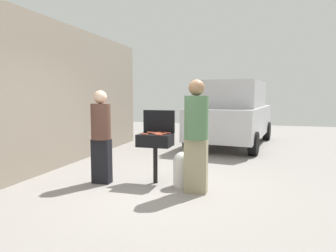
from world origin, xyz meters
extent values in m
plane|color=gray|center=(0.00, 0.00, 0.00)|extent=(24.00, 24.00, 0.00)
cube|color=gray|center=(-2.61, 1.00, 1.59)|extent=(0.24, 8.00, 3.19)
cylinder|color=black|center=(-0.09, 0.28, 0.34)|extent=(0.08, 0.08, 0.68)
cube|color=black|center=(-0.09, 0.28, 0.79)|extent=(0.60, 0.44, 0.22)
cube|color=black|center=(-0.09, 0.50, 1.11)|extent=(0.60, 0.05, 0.42)
cylinder|color=#C6593D|center=(-0.06, 0.25, 0.91)|extent=(0.13, 0.04, 0.03)
cylinder|color=#AD4228|center=(-0.07, 0.36, 0.91)|extent=(0.13, 0.04, 0.03)
cylinder|color=#B74C33|center=(-0.20, 0.34, 0.91)|extent=(0.13, 0.03, 0.03)
cylinder|color=#B74C33|center=(-0.12, 0.31, 0.91)|extent=(0.13, 0.03, 0.03)
cylinder|color=#B74C33|center=(0.09, 0.41, 0.91)|extent=(0.13, 0.04, 0.03)
cylinder|color=#C6593D|center=(0.02, 0.12, 0.91)|extent=(0.13, 0.04, 0.03)
cylinder|color=#B74C33|center=(-0.08, 0.28, 0.91)|extent=(0.13, 0.04, 0.03)
cylinder|color=#AD4228|center=(0.02, 0.18, 0.91)|extent=(0.13, 0.04, 0.03)
cylinder|color=#B74C33|center=(-0.23, 0.41, 0.91)|extent=(0.13, 0.04, 0.03)
cylinder|color=#C6593D|center=(-0.24, 0.13, 0.91)|extent=(0.13, 0.04, 0.03)
cylinder|color=#AD4228|center=(-0.06, 0.42, 0.91)|extent=(0.13, 0.03, 0.03)
cylinder|color=#B74C33|center=(0.06, 0.23, 0.91)|extent=(0.13, 0.04, 0.03)
cylinder|color=silver|center=(0.43, 0.20, 0.23)|extent=(0.32, 0.32, 0.46)
sphere|color=silver|center=(0.43, 0.20, 0.46)|extent=(0.31, 0.31, 0.31)
cube|color=black|center=(-1.03, 0.01, 0.40)|extent=(0.34, 0.18, 0.81)
cylinder|color=brown|center=(-1.03, 0.01, 1.13)|extent=(0.35, 0.35, 0.64)
sphere|color=beige|center=(-1.03, 0.01, 1.56)|extent=(0.24, 0.24, 0.24)
cube|color=gray|center=(0.72, -0.05, 0.44)|extent=(0.37, 0.20, 0.89)
cylinder|color=#4C724C|center=(0.72, -0.05, 1.24)|extent=(0.39, 0.39, 0.70)
sphere|color=#936B4C|center=(0.72, -0.05, 1.72)|extent=(0.26, 0.26, 0.26)
cube|color=#B7B7BC|center=(0.91, 5.07, 0.77)|extent=(2.48, 4.62, 0.90)
cube|color=#B7B7BC|center=(0.88, 4.87, 1.62)|extent=(2.09, 2.81, 0.80)
cylinder|color=black|center=(1.60, 3.42, 0.32)|extent=(0.30, 0.66, 0.64)
cylinder|color=black|center=(-0.19, 3.67, 0.32)|extent=(0.30, 0.66, 0.64)
cylinder|color=black|center=(2.01, 6.48, 0.32)|extent=(0.30, 0.66, 0.64)
cylinder|color=black|center=(0.22, 6.72, 0.32)|extent=(0.30, 0.66, 0.64)
camera|label=1|loc=(1.65, -4.92, 1.61)|focal=32.85mm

